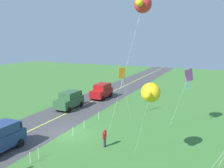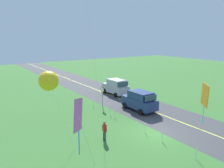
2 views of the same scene
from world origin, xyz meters
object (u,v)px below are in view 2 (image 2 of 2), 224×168
Objects in this scene: car_suv_foreground at (140,101)px; kite_pink_drift at (48,81)px; car_parked_east_near at (116,87)px; person_adult_near at (104,130)px; stop_sign at (102,92)px; kite_blue_mid at (205,97)px; kite_green_far at (79,117)px.

car_suv_foreground is 0.74× the size of kite_pink_drift.
car_suv_foreground is 12.65m from kite_pink_drift.
car_parked_east_near is 17.68m from kite_pink_drift.
car_suv_foreground is 2.75× the size of person_adult_near.
kite_pink_drift reaches higher than stop_sign.
kite_blue_mid reaches higher than person_adult_near.
kite_green_far is (0.30, 7.24, 0.23)m from kite_blue_mid.
stop_sign is 0.43× the size of kite_blue_mid.
kite_pink_drift is (8.23, -1.61, -0.15)m from kite_green_far.
car_suv_foreground is at bearing 165.89° from car_parked_east_near.
kite_green_far reaches higher than car_suv_foreground.
kite_pink_drift reaches higher than car_suv_foreground.
car_parked_east_near is (7.43, -1.87, 0.00)m from car_suv_foreground.
kite_blue_mid is (-15.32, 2.93, 3.36)m from stop_sign.
stop_sign is (3.34, 2.90, 0.65)m from car_suv_foreground.
kite_blue_mid is (-19.40, 7.70, 4.01)m from car_parked_east_near.
car_suv_foreground is 0.75× the size of kite_blue_mid.
person_adult_near is 0.26× the size of kite_green_far.
kite_blue_mid is 0.99× the size of kite_pink_drift.
kite_blue_mid is 0.95× the size of kite_green_far.
stop_sign reaches higher than car_parked_east_near.
person_adult_near is 6.04m from kite_pink_drift.
person_adult_near is at bearing 149.60° from stop_sign.
car_suv_foreground is at bearing -73.29° from kite_pink_drift.
kite_pink_drift is at bearing 106.71° from car_suv_foreground.
stop_sign is at bearing -10.83° from kite_blue_mid.
kite_green_far reaches higher than car_parked_east_near.
kite_pink_drift reaches higher than car_parked_east_near.
car_parked_east_near is 1.72× the size of stop_sign.
kite_blue_mid is at bearing 169.17° from stop_sign.
kite_green_far is (-15.02, 10.17, 3.59)m from stop_sign.
car_suv_foreground is at bearing -139.03° from stop_sign.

